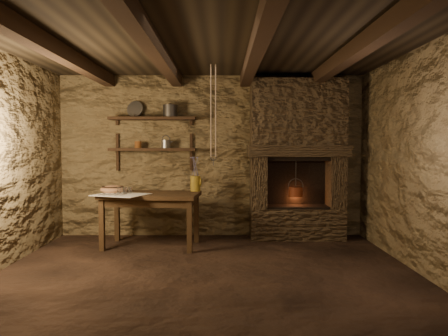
{
  "coord_description": "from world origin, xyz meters",
  "views": [
    {
      "loc": [
        0.16,
        -4.55,
        1.36
      ],
      "look_at": [
        0.19,
        0.9,
        1.08
      ],
      "focal_mm": 35.0,
      "sensor_mm": 36.0,
      "label": 1
    }
  ],
  "objects_px": {
    "iron_stockpot": "(170,112)",
    "red_pot": "(296,191)",
    "work_table": "(151,218)",
    "wooden_bowl": "(113,190)",
    "stoneware_jug": "(196,176)"
  },
  "relations": [
    {
      "from": "wooden_bowl",
      "to": "iron_stockpot",
      "type": "relative_size",
      "value": 1.61
    },
    {
      "from": "work_table",
      "to": "red_pot",
      "type": "bearing_deg",
      "value": 18.0
    },
    {
      "from": "wooden_bowl",
      "to": "red_pot",
      "type": "bearing_deg",
      "value": 8.74
    },
    {
      "from": "iron_stockpot",
      "to": "red_pot",
      "type": "relative_size",
      "value": 0.39
    },
    {
      "from": "stoneware_jug",
      "to": "red_pot",
      "type": "height_order",
      "value": "stoneware_jug"
    },
    {
      "from": "work_table",
      "to": "iron_stockpot",
      "type": "distance_m",
      "value": 1.58
    },
    {
      "from": "work_table",
      "to": "wooden_bowl",
      "type": "xyz_separation_m",
      "value": [
        -0.53,
        0.07,
        0.37
      ]
    },
    {
      "from": "work_table",
      "to": "stoneware_jug",
      "type": "relative_size",
      "value": 2.7
    },
    {
      "from": "iron_stockpot",
      "to": "work_table",
      "type": "bearing_deg",
      "value": -108.57
    },
    {
      "from": "iron_stockpot",
      "to": "red_pot",
      "type": "bearing_deg",
      "value": -3.77
    },
    {
      "from": "stoneware_jug",
      "to": "wooden_bowl",
      "type": "bearing_deg",
      "value": 179.36
    },
    {
      "from": "stoneware_jug",
      "to": "iron_stockpot",
      "type": "height_order",
      "value": "iron_stockpot"
    },
    {
      "from": "stoneware_jug",
      "to": "red_pot",
      "type": "distance_m",
      "value": 1.47
    },
    {
      "from": "stoneware_jug",
      "to": "wooden_bowl",
      "type": "xyz_separation_m",
      "value": [
        -1.11,
        -0.18,
        -0.17
      ]
    },
    {
      "from": "stoneware_jug",
      "to": "iron_stockpot",
      "type": "bearing_deg",
      "value": 129.45
    }
  ]
}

